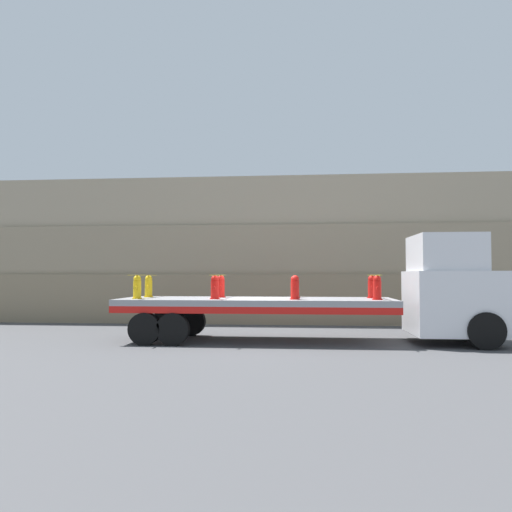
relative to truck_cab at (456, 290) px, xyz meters
name	(u,v)px	position (x,y,z in m)	size (l,w,h in m)	color
ground_plane	(256,341)	(-6.01, 0.00, -1.59)	(120.00, 120.00, 0.00)	#474749
rock_cliff	(270,251)	(-6.01, 6.67, 1.53)	(60.00, 3.30, 6.23)	#84755B
truck_cab	(456,290)	(0.00, 0.00, 0.00)	(2.63, 2.68, 3.25)	silver
flatbed_trailer	(239,306)	(-6.56, 0.00, -0.52)	(8.42, 2.68, 1.32)	gray
fire_hydrant_yellow_near_0	(137,287)	(-9.62, -0.57, 0.07)	(0.30, 0.46, 0.72)	gold
fire_hydrant_yellow_far_0	(149,287)	(-9.62, 0.57, 0.07)	(0.30, 0.46, 0.72)	gold
fire_hydrant_red_near_1	(215,288)	(-7.21, -0.57, 0.07)	(0.30, 0.46, 0.72)	red
fire_hydrant_red_far_1	(221,287)	(-7.21, 0.57, 0.07)	(0.30, 0.46, 0.72)	red
fire_hydrant_red_near_2	(295,288)	(-4.81, -0.57, 0.07)	(0.30, 0.46, 0.72)	red
fire_hydrant_red_far_2	(295,287)	(-4.81, 0.57, 0.07)	(0.30, 0.46, 0.72)	red
fire_hydrant_red_near_3	(377,288)	(-2.40, -0.57, 0.07)	(0.30, 0.46, 0.72)	red
fire_hydrant_red_far_3	(372,287)	(-2.40, 0.57, 0.07)	(0.30, 0.46, 0.72)	red
cargo_strap_rear	(143,275)	(-9.62, 0.00, 0.45)	(0.05, 2.79, 0.01)	yellow
cargo_strap_middle	(218,275)	(-7.21, 0.00, 0.45)	(0.05, 2.79, 0.01)	yellow
cargo_strap_front	(374,275)	(-2.40, 0.00, 0.45)	(0.05, 2.79, 0.01)	yellow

